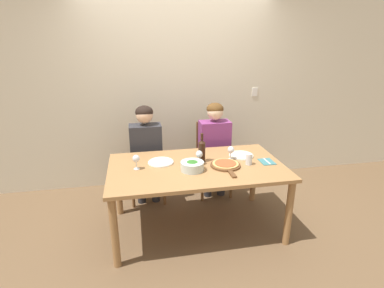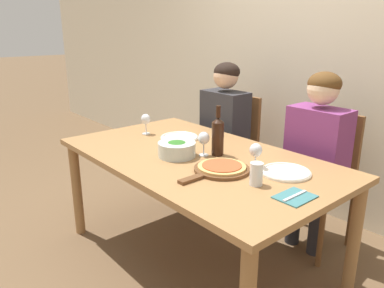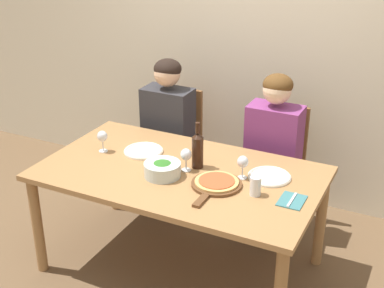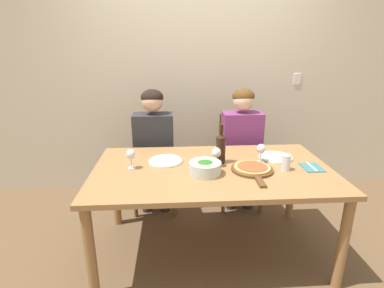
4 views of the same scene
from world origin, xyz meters
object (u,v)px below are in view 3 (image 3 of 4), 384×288
(wine_glass_centre, at_px, (186,155))
(water_tumbler, at_px, (256,186))
(chair_left, at_px, (174,143))
(wine_glass_left, at_px, (102,137))
(wine_glass_right, at_px, (243,163))
(dinner_plate_left, at_px, (144,151))
(broccoli_bowl, at_px, (162,169))
(fork_on_napkin, at_px, (292,201))
(chair_right, at_px, (276,164))
(person_woman, at_px, (167,121))
(person_man, at_px, (273,141))
(pizza_on_board, at_px, (216,184))
(wine_bottle, at_px, (198,149))
(dinner_plate_right, at_px, (269,176))

(wine_glass_centre, distance_m, water_tumbler, 0.51)
(chair_left, height_order, water_tumbler, chair_left)
(wine_glass_left, xyz_separation_m, wine_glass_right, (0.99, 0.06, 0.00))
(chair_left, distance_m, dinner_plate_left, 0.73)
(broccoli_bowl, height_order, fork_on_napkin, broccoli_bowl)
(chair_right, relative_size, wine_glass_right, 6.20)
(chair_left, relative_size, broccoli_bowl, 4.07)
(wine_glass_left, bearing_deg, chair_right, 38.60)
(chair_left, bearing_deg, person_woman, -90.00)
(person_woman, xyz_separation_m, person_man, (0.86, 0.00, 0.00))
(broccoli_bowl, distance_m, fork_on_napkin, 0.81)
(person_woman, distance_m, pizza_on_board, 1.09)
(person_woman, xyz_separation_m, water_tumbler, (1.01, -0.78, 0.05))
(person_woman, xyz_separation_m, wine_glass_right, (0.87, -0.62, 0.10))
(wine_glass_right, xyz_separation_m, wine_glass_centre, (-0.36, -0.06, 0.00))
(wine_bottle, distance_m, fork_on_napkin, 0.70)
(dinner_plate_right, bearing_deg, chair_right, 103.42)
(dinner_plate_right, bearing_deg, broccoli_bowl, -155.95)
(dinner_plate_left, bearing_deg, water_tumbler, -13.68)
(person_woman, xyz_separation_m, broccoli_bowl, (0.41, -0.81, 0.04))
(water_tumbler, bearing_deg, dinner_plate_left, 166.32)
(fork_on_napkin, bearing_deg, dinner_plate_right, 134.19)
(dinner_plate_right, height_order, wine_glass_right, wine_glass_right)
(broccoli_bowl, height_order, pizza_on_board, broccoli_bowl)
(chair_right, bearing_deg, fork_on_napkin, -67.24)
(person_woman, xyz_separation_m, dinner_plate_right, (1.02, -0.54, 0.01))
(wine_bottle, height_order, dinner_plate_left, wine_bottle)
(chair_right, bearing_deg, pizza_on_board, -96.26)
(broccoli_bowl, bearing_deg, fork_on_napkin, 4.01)
(dinner_plate_left, relative_size, wine_glass_right, 1.77)
(chair_left, xyz_separation_m, broccoli_bowl, (0.41, -0.92, 0.28))
(person_woman, relative_size, dinner_plate_left, 4.57)
(person_man, relative_size, water_tumbler, 10.49)
(pizza_on_board, bearing_deg, dinner_plate_left, 161.12)
(chair_right, distance_m, fork_on_napkin, 0.97)
(wine_glass_left, height_order, wine_glass_centre, same)
(pizza_on_board, bearing_deg, person_man, 82.84)
(broccoli_bowl, bearing_deg, wine_glass_centre, 53.00)
(chair_left, xyz_separation_m, dinner_plate_right, (1.02, -0.65, 0.24))
(dinner_plate_left, relative_size, wine_glass_centre, 1.77)
(person_man, xyz_separation_m, dinner_plate_right, (0.16, -0.54, 0.01))
(person_woman, xyz_separation_m, wine_glass_centre, (0.51, -0.68, 0.10))
(chair_right, height_order, wine_glass_left, chair_right)
(pizza_on_board, relative_size, wine_glass_left, 2.95)
(wine_bottle, bearing_deg, dinner_plate_right, 7.91)
(chair_left, bearing_deg, dinner_plate_right, -32.63)
(broccoli_bowl, bearing_deg, dinner_plate_right, 24.05)
(dinner_plate_left, distance_m, dinner_plate_right, 0.89)
(chair_right, bearing_deg, person_man, -90.00)
(wine_glass_left, height_order, water_tumbler, wine_glass_left)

